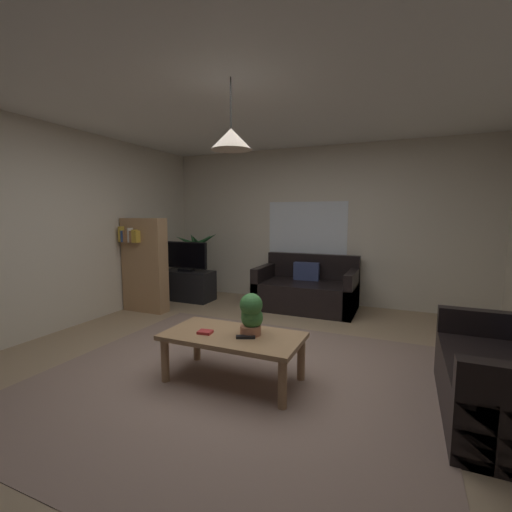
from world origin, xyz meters
TOP-DOWN VIEW (x-y plane):
  - floor at (0.00, 0.00)m, footprint 5.21×5.69m
  - rug at (0.00, -0.20)m, footprint 3.39×3.13m
  - wall_back at (0.00, 2.88)m, footprint 5.33×0.06m
  - wall_left at (-2.64, 0.00)m, footprint 0.06×5.69m
  - ceiling at (0.00, 0.00)m, footprint 5.21×5.69m
  - window_pane at (-0.18, 2.84)m, footprint 1.32×0.01m
  - couch_under_window at (-0.04, 2.35)m, footprint 1.49×0.87m
  - coffee_table at (0.00, -0.21)m, footprint 1.20×0.62m
  - book_on_table_0 at (-0.23, -0.29)m, footprint 0.13×0.11m
  - remote_on_table_0 at (0.15, -0.26)m, footprint 0.17×0.11m
  - potted_plant_on_table at (0.15, -0.16)m, footprint 0.20×0.22m
  - tv_stand at (-2.06, 2.10)m, footprint 0.90×0.44m
  - tv at (-2.06, 2.07)m, footprint 0.80×0.16m
  - potted_palm_corner at (-2.12, 2.52)m, footprint 0.81×0.71m
  - bookshelf_corner at (-2.24, 1.26)m, footprint 0.70×0.31m
  - pendant_lamp at (0.00, -0.21)m, footprint 0.34×0.34m

SIDE VIEW (x-z plane):
  - floor at x=0.00m, z-range -0.02..0.00m
  - rug at x=0.00m, z-range 0.00..0.01m
  - tv_stand at x=-2.06m, z-range 0.00..0.50m
  - couch_under_window at x=-0.04m, z-range -0.14..0.68m
  - coffee_table at x=0.00m, z-range 0.15..0.57m
  - remote_on_table_0 at x=0.15m, z-range 0.42..0.45m
  - book_on_table_0 at x=-0.23m, z-range 0.42..0.45m
  - potted_palm_corner at x=-2.12m, z-range -0.09..1.08m
  - potted_plant_on_table at x=0.15m, z-range 0.43..0.79m
  - bookshelf_corner at x=-2.24m, z-range 0.02..1.42m
  - tv at x=-2.06m, z-range 0.51..1.00m
  - window_pane at x=-0.18m, z-range 0.68..1.66m
  - wall_back at x=0.00m, z-range 0.00..2.54m
  - wall_left at x=-2.64m, z-range 0.00..2.54m
  - pendant_lamp at x=0.00m, z-range 1.78..2.35m
  - ceiling at x=0.00m, z-range 2.54..2.56m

